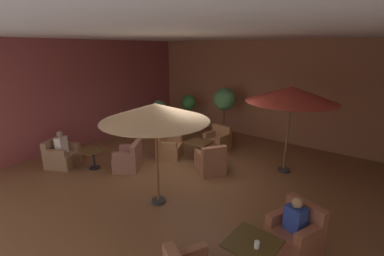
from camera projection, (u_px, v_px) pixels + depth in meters
name	position (u px, v px, depth m)	size (l,w,h in m)	color
ground_plane	(182.00, 178.00, 7.49)	(9.55, 9.55, 0.02)	brown
wall_back_brick	(258.00, 90.00, 10.53)	(9.55, 0.08, 3.79)	#9D6043
wall_left_accent	(81.00, 94.00, 9.72)	(0.08, 9.55, 3.79)	brown
ceiling_slab	(180.00, 33.00, 6.39)	(9.55, 9.55, 0.06)	silver
cafe_table_front_left	(252.00, 249.00, 4.17)	(0.77, 0.77, 0.61)	black
armchair_front_left_north	(295.00, 235.00, 4.71)	(0.97, 0.95, 0.90)	#9D583D
cafe_table_front_right	(199.00, 146.00, 8.60)	(0.76, 0.76, 0.61)	black
armchair_front_right_north	(217.00, 142.00, 9.34)	(0.81, 0.79, 0.90)	#955F3B
armchair_front_right_east	(169.00, 148.00, 8.85)	(0.97, 1.01, 0.88)	#9F6741
armchair_front_right_south	(211.00, 162.00, 7.74)	(1.03, 1.02, 0.88)	#9B6044
cafe_table_mid_center	(93.00, 154.00, 7.97)	(0.65, 0.65, 0.61)	black
armchair_mid_center_north	(62.00, 156.00, 8.20)	(1.07, 1.07, 0.84)	#916849
armchair_mid_center_east	(129.00, 159.00, 7.96)	(1.04, 1.07, 0.84)	#945B4C
patio_umbrella_tall_red	(292.00, 95.00, 7.26)	(2.46, 2.46, 2.50)	#2D2D2D
patio_umbrella_center_beige	(155.00, 113.00, 5.69)	(2.35, 2.35, 2.37)	#2D2D2D
potted_tree_left_corner	(159.00, 113.00, 10.69)	(0.56, 0.56, 1.52)	#A8604E
potted_tree_mid_left	(189.00, 108.00, 11.49)	(0.62, 0.62, 1.58)	#342C29
potted_tree_mid_right	(224.00, 102.00, 10.24)	(0.87, 0.87, 2.05)	#A26946
patron_blue_shirt	(61.00, 143.00, 8.07)	(0.35, 0.42, 0.68)	silver
patron_by_window	(296.00, 216.00, 4.58)	(0.39, 0.35, 0.62)	#2A3D98
iced_drink_cup	(257.00, 245.00, 4.00)	(0.08, 0.08, 0.11)	white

